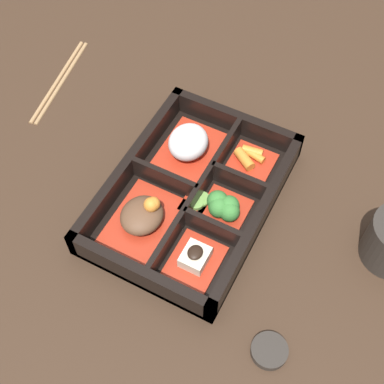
% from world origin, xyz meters
% --- Properties ---
extents(ground_plane, '(3.00, 3.00, 0.00)m').
position_xyz_m(ground_plane, '(0.00, 0.00, 0.00)').
color(ground_plane, '#382619').
extents(bento_base, '(0.31, 0.22, 0.01)m').
position_xyz_m(bento_base, '(0.00, 0.00, 0.01)').
color(bento_base, black).
rests_on(bento_base, ground_plane).
extents(bento_rim, '(0.31, 0.22, 0.05)m').
position_xyz_m(bento_rim, '(0.00, -0.00, 0.02)').
color(bento_rim, black).
rests_on(bento_rim, ground_plane).
extents(bowl_stew, '(0.12, 0.08, 0.05)m').
position_xyz_m(bowl_stew, '(-0.07, 0.04, 0.03)').
color(bowl_stew, '#B22D19').
rests_on(bowl_stew, bento_base).
extents(bowl_rice, '(0.12, 0.08, 0.05)m').
position_xyz_m(bowl_rice, '(0.07, 0.04, 0.03)').
color(bowl_rice, '#B22D19').
rests_on(bowl_rice, bento_base).
extents(bowl_tofu, '(0.08, 0.07, 0.03)m').
position_xyz_m(bowl_tofu, '(-0.09, -0.05, 0.02)').
color(bowl_tofu, '#B22D19').
rests_on(bowl_tofu, bento_base).
extents(bowl_greens, '(0.07, 0.07, 0.04)m').
position_xyz_m(bowl_greens, '(-0.00, -0.05, 0.03)').
color(bowl_greens, '#B22D19').
rests_on(bowl_greens, bento_base).
extents(bowl_carrots, '(0.07, 0.07, 0.02)m').
position_xyz_m(bowl_carrots, '(0.10, -0.05, 0.02)').
color(bowl_carrots, '#B22D19').
rests_on(bowl_carrots, bento_base).
extents(bowl_pickles, '(0.04, 0.04, 0.01)m').
position_xyz_m(bowl_pickles, '(-0.01, -0.01, 0.01)').
color(bowl_pickles, '#B22D19').
rests_on(bowl_pickles, bento_base).
extents(chopsticks, '(0.21, 0.05, 0.01)m').
position_xyz_m(chopsticks, '(0.11, 0.32, 0.00)').
color(chopsticks, '#A87F51').
rests_on(chopsticks, ground_plane).
extents(sauce_dish, '(0.05, 0.05, 0.01)m').
position_xyz_m(sauce_dish, '(-0.16, -0.19, 0.01)').
color(sauce_dish, '#2D2823').
rests_on(sauce_dish, ground_plane).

